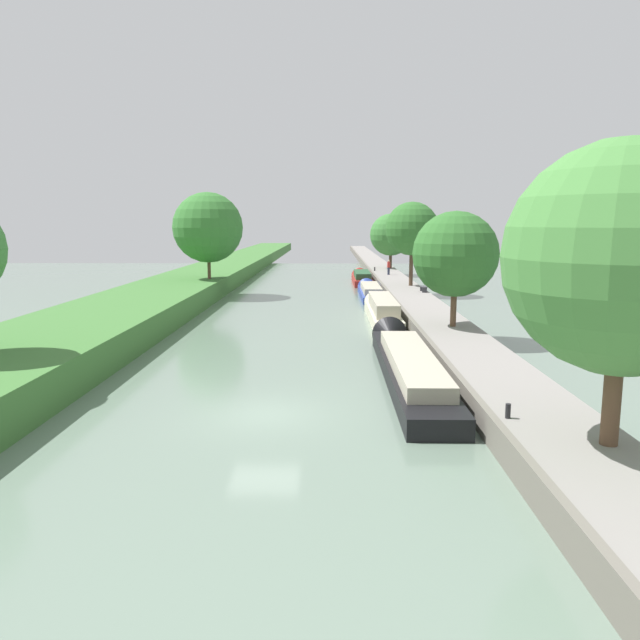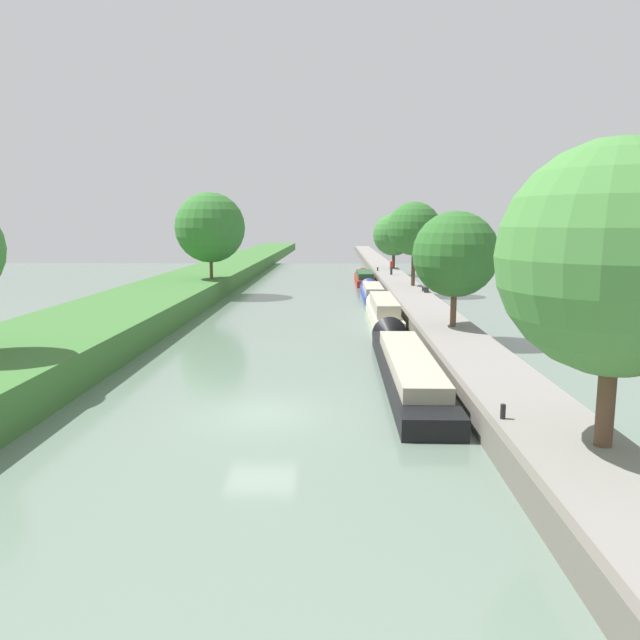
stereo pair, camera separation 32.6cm
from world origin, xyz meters
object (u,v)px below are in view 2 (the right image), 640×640
(narrowboat_blue, at_px, (372,291))
(park_bench, at_px, (425,288))
(narrowboat_cream, at_px, (383,310))
(person_walking, at_px, (391,267))
(mooring_bollard_far, at_px, (378,269))
(narrowboat_black, at_px, (405,363))
(narrowboat_red, at_px, (364,278))
(mooring_bollard_near, at_px, (503,411))

(narrowboat_blue, distance_m, park_bench, 6.15)
(narrowboat_cream, bearing_deg, person_walking, 83.61)
(narrowboat_blue, xyz_separation_m, mooring_bollard_far, (1.71, 17.90, 0.68))
(narrowboat_blue, bearing_deg, person_walking, 77.05)
(narrowboat_cream, relative_size, person_walking, 7.78)
(narrowboat_black, height_order, mooring_bollard_far, narrowboat_black)
(person_walking, height_order, park_bench, person_walking)
(narrowboat_black, height_order, person_walking, person_walking)
(person_walking, relative_size, park_bench, 1.11)
(narrowboat_red, bearing_deg, narrowboat_cream, -89.80)
(narrowboat_blue, bearing_deg, mooring_bollard_near, -87.42)
(narrowboat_blue, relative_size, person_walking, 6.93)
(mooring_bollard_far, bearing_deg, narrowboat_cream, -93.19)
(mooring_bollard_far, xyz_separation_m, park_bench, (2.53, -22.28, 0.12))
(narrowboat_cream, distance_m, narrowboat_blue, 13.51)
(narrowboat_black, relative_size, narrowboat_cream, 1.29)
(narrowboat_cream, relative_size, narrowboat_red, 1.16)
(mooring_bollard_near, distance_m, park_bench, 33.74)
(narrowboat_black, relative_size, narrowboat_red, 1.50)
(narrowboat_red, bearing_deg, mooring_bollard_near, -87.92)
(narrowboat_black, xyz_separation_m, narrowboat_red, (0.07, 41.92, 0.00))
(narrowboat_cream, height_order, mooring_bollard_far, narrowboat_cream)
(narrowboat_blue, bearing_deg, park_bench, -45.96)
(narrowboat_black, bearing_deg, park_bench, 79.82)
(narrowboat_black, height_order, narrowboat_cream, narrowboat_cream)
(narrowboat_black, relative_size, narrowboat_blue, 1.45)
(mooring_bollard_far, bearing_deg, narrowboat_red, -109.83)
(narrowboat_cream, height_order, narrowboat_red, narrowboat_cream)
(narrowboat_cream, relative_size, mooring_bollard_near, 28.70)
(mooring_bollard_far, bearing_deg, narrowboat_black, -92.34)
(mooring_bollard_near, relative_size, park_bench, 0.30)
(narrowboat_cream, bearing_deg, park_bench, 64.87)
(narrowboat_blue, xyz_separation_m, park_bench, (4.24, -4.38, 0.80))
(narrowboat_red, distance_m, mooring_bollard_near, 50.85)
(narrowboat_black, bearing_deg, mooring_bollard_near, -77.82)
(narrowboat_blue, relative_size, mooring_bollard_far, 25.55)
(person_walking, bearing_deg, narrowboat_blue, -102.95)
(narrowboat_black, bearing_deg, mooring_bollard_far, 87.66)
(person_walking, distance_m, park_bench, 16.93)
(narrowboat_blue, xyz_separation_m, mooring_bollard_near, (1.71, -38.03, 0.68))
(person_walking, height_order, mooring_bollard_far, person_walking)
(narrowboat_cream, distance_m, narrowboat_red, 26.29)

